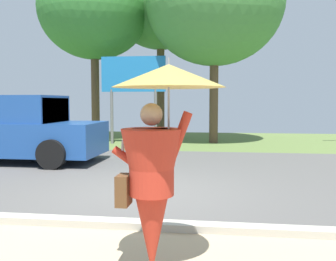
% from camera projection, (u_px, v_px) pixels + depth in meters
% --- Properties ---
extents(ground_plane, '(40.00, 22.00, 0.20)m').
position_uv_depth(ground_plane, '(162.00, 168.00, 10.10)').
color(ground_plane, '#565451').
extents(monk_pedestrian, '(1.12, 1.09, 2.13)m').
position_uv_depth(monk_pedestrian, '(156.00, 161.00, 3.70)').
color(monk_pedestrian, '#B22D1E').
rests_on(monk_pedestrian, ground_plane).
extents(pickup_truck, '(5.20, 2.28, 1.88)m').
position_uv_depth(pickup_truck, '(11.00, 131.00, 10.79)').
color(pickup_truck, '#1E478C').
rests_on(pickup_truck, ground_plane).
extents(roadside_billboard, '(2.60, 0.12, 3.50)m').
position_uv_depth(roadside_billboard, '(133.00, 80.00, 15.15)').
color(roadside_billboard, slate).
rests_on(roadside_billboard, ground_plane).
extents(tree_left_far, '(4.88, 4.88, 8.00)m').
position_uv_depth(tree_left_far, '(94.00, 9.00, 16.69)').
color(tree_left_far, brown).
rests_on(tree_left_far, ground_plane).
extents(tree_center_back, '(4.72, 4.72, 8.46)m').
position_uv_depth(tree_center_back, '(161.00, 4.00, 17.87)').
color(tree_center_back, brown).
rests_on(tree_center_back, ground_plane).
extents(tree_right_mid, '(5.59, 5.59, 8.25)m').
position_uv_depth(tree_right_mid, '(215.00, 3.00, 15.39)').
color(tree_right_mid, brown).
rests_on(tree_right_mid, ground_plane).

